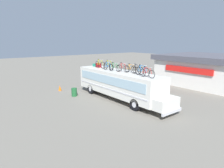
{
  "coord_description": "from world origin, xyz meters",
  "views": [
    {
      "loc": [
        14.9,
        -12.42,
        5.82
      ],
      "look_at": [
        -0.93,
        0.0,
        1.38
      ],
      "focal_mm": 31.33,
      "sensor_mm": 36.0,
      "label": 1
    }
  ],
  "objects_px": {
    "bus": "(119,83)",
    "rooftop_bicycle_8": "(142,71)",
    "rooftop_bicycle_2": "(109,65)",
    "rooftop_bicycle_6": "(131,69)",
    "rooftop_bicycle_7": "(137,70)",
    "luggage_bag_1": "(96,65)",
    "rooftop_bicycle_1": "(100,64)",
    "rooftop_bicycle_9": "(147,73)",
    "rooftop_bicycle_4": "(115,67)",
    "trash_bin": "(74,92)",
    "luggage_bag_2": "(98,65)",
    "traffic_cone": "(60,88)",
    "rooftop_bicycle_5": "(123,68)",
    "rooftop_bicycle_3": "(108,67)"
  },
  "relations": [
    {
      "from": "luggage_bag_2",
      "to": "rooftop_bicycle_3",
      "type": "distance_m",
      "value": 2.55
    },
    {
      "from": "bus",
      "to": "traffic_cone",
      "type": "distance_m",
      "value": 7.88
    },
    {
      "from": "rooftop_bicycle_8",
      "to": "trash_bin",
      "type": "relative_size",
      "value": 1.93
    },
    {
      "from": "rooftop_bicycle_3",
      "to": "trash_bin",
      "type": "height_order",
      "value": "rooftop_bicycle_3"
    },
    {
      "from": "rooftop_bicycle_1",
      "to": "rooftop_bicycle_7",
      "type": "relative_size",
      "value": 1.11
    },
    {
      "from": "bus",
      "to": "rooftop_bicycle_4",
      "type": "xyz_separation_m",
      "value": [
        -0.46,
        -0.2,
        1.57
      ]
    },
    {
      "from": "rooftop_bicycle_6",
      "to": "rooftop_bicycle_9",
      "type": "relative_size",
      "value": 1.02
    },
    {
      "from": "traffic_cone",
      "to": "rooftop_bicycle_5",
      "type": "bearing_deg",
      "value": 24.8
    },
    {
      "from": "rooftop_bicycle_8",
      "to": "rooftop_bicycle_6",
      "type": "bearing_deg",
      "value": 168.39
    },
    {
      "from": "rooftop_bicycle_9",
      "to": "luggage_bag_1",
      "type": "bearing_deg",
      "value": 176.01
    },
    {
      "from": "rooftop_bicycle_7",
      "to": "rooftop_bicycle_2",
      "type": "bearing_deg",
      "value": 178.36
    },
    {
      "from": "rooftop_bicycle_1",
      "to": "rooftop_bicycle_8",
      "type": "bearing_deg",
      "value": 1.23
    },
    {
      "from": "rooftop_bicycle_7",
      "to": "traffic_cone",
      "type": "xyz_separation_m",
      "value": [
        -9.2,
        -3.61,
        -2.92
      ]
    },
    {
      "from": "luggage_bag_1",
      "to": "traffic_cone",
      "type": "relative_size",
      "value": 0.95
    },
    {
      "from": "bus",
      "to": "rooftop_bicycle_9",
      "type": "height_order",
      "value": "rooftop_bicycle_9"
    },
    {
      "from": "rooftop_bicycle_3",
      "to": "rooftop_bicycle_5",
      "type": "relative_size",
      "value": 0.98
    },
    {
      "from": "luggage_bag_2",
      "to": "rooftop_bicycle_3",
      "type": "xyz_separation_m",
      "value": [
        2.5,
        -0.5,
        0.13
      ]
    },
    {
      "from": "rooftop_bicycle_6",
      "to": "rooftop_bicycle_4",
      "type": "bearing_deg",
      "value": -162.21
    },
    {
      "from": "bus",
      "to": "rooftop_bicycle_8",
      "type": "height_order",
      "value": "rooftop_bicycle_8"
    },
    {
      "from": "rooftop_bicycle_1",
      "to": "rooftop_bicycle_2",
      "type": "relative_size",
      "value": 1.09
    },
    {
      "from": "rooftop_bicycle_1",
      "to": "rooftop_bicycle_4",
      "type": "bearing_deg",
      "value": -1.69
    },
    {
      "from": "rooftop_bicycle_3",
      "to": "rooftop_bicycle_5",
      "type": "bearing_deg",
      "value": 15.7
    },
    {
      "from": "rooftop_bicycle_2",
      "to": "trash_bin",
      "type": "height_order",
      "value": "rooftop_bicycle_2"
    },
    {
      "from": "rooftop_bicycle_4",
      "to": "rooftop_bicycle_8",
      "type": "distance_m",
      "value": 3.54
    },
    {
      "from": "luggage_bag_2",
      "to": "traffic_cone",
      "type": "relative_size",
      "value": 1.14
    },
    {
      "from": "rooftop_bicycle_3",
      "to": "rooftop_bicycle_2",
      "type": "bearing_deg",
      "value": 139.01
    },
    {
      "from": "luggage_bag_1",
      "to": "rooftop_bicycle_2",
      "type": "height_order",
      "value": "rooftop_bicycle_2"
    },
    {
      "from": "rooftop_bicycle_4",
      "to": "rooftop_bicycle_9",
      "type": "xyz_separation_m",
      "value": [
        4.4,
        -0.11,
        0.01
      ]
    },
    {
      "from": "luggage_bag_1",
      "to": "rooftop_bicycle_8",
      "type": "height_order",
      "value": "rooftop_bicycle_8"
    },
    {
      "from": "rooftop_bicycle_5",
      "to": "rooftop_bicycle_4",
      "type": "bearing_deg",
      "value": -160.43
    },
    {
      "from": "rooftop_bicycle_8",
      "to": "traffic_cone",
      "type": "bearing_deg",
      "value": -161.7
    },
    {
      "from": "rooftop_bicycle_1",
      "to": "rooftop_bicycle_2",
      "type": "distance_m",
      "value": 1.07
    },
    {
      "from": "rooftop_bicycle_7",
      "to": "rooftop_bicycle_5",
      "type": "bearing_deg",
      "value": -174.45
    },
    {
      "from": "rooftop_bicycle_9",
      "to": "rooftop_bicycle_4",
      "type": "bearing_deg",
      "value": 178.51
    },
    {
      "from": "rooftop_bicycle_6",
      "to": "rooftop_bicycle_7",
      "type": "distance_m",
      "value": 0.86
    },
    {
      "from": "rooftop_bicycle_2",
      "to": "rooftop_bicycle_6",
      "type": "height_order",
      "value": "rooftop_bicycle_2"
    },
    {
      "from": "rooftop_bicycle_7",
      "to": "traffic_cone",
      "type": "bearing_deg",
      "value": -158.59
    },
    {
      "from": "rooftop_bicycle_1",
      "to": "traffic_cone",
      "type": "relative_size",
      "value": 2.82
    },
    {
      "from": "rooftop_bicycle_5",
      "to": "rooftop_bicycle_8",
      "type": "height_order",
      "value": "rooftop_bicycle_8"
    },
    {
      "from": "bus",
      "to": "rooftop_bicycle_2",
      "type": "bearing_deg",
      "value": 169.58
    },
    {
      "from": "rooftop_bicycle_8",
      "to": "traffic_cone",
      "type": "distance_m",
      "value": 11.03
    },
    {
      "from": "bus",
      "to": "luggage_bag_2",
      "type": "distance_m",
      "value": 4.09
    },
    {
      "from": "rooftop_bicycle_8",
      "to": "traffic_cone",
      "type": "height_order",
      "value": "rooftop_bicycle_8"
    },
    {
      "from": "bus",
      "to": "traffic_cone",
      "type": "xyz_separation_m",
      "value": [
        -7.02,
        -3.33,
        -1.34
      ]
    },
    {
      "from": "rooftop_bicycle_7",
      "to": "traffic_cone",
      "type": "relative_size",
      "value": 2.54
    },
    {
      "from": "rooftop_bicycle_9",
      "to": "traffic_cone",
      "type": "distance_m",
      "value": 11.74
    },
    {
      "from": "rooftop_bicycle_7",
      "to": "trash_bin",
      "type": "height_order",
      "value": "rooftop_bicycle_7"
    },
    {
      "from": "rooftop_bicycle_2",
      "to": "rooftop_bicycle_7",
      "type": "distance_m",
      "value": 4.42
    },
    {
      "from": "rooftop_bicycle_4",
      "to": "trash_bin",
      "type": "height_order",
      "value": "rooftop_bicycle_4"
    },
    {
      "from": "luggage_bag_1",
      "to": "rooftop_bicycle_1",
      "type": "relative_size",
      "value": 0.34
    }
  ]
}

